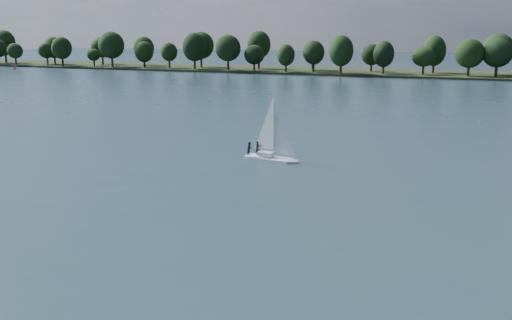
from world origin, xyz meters
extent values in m
plane|color=#233342|center=(0.00, 100.00, 0.00)|extent=(700.00, 700.00, 0.00)
cube|color=black|center=(0.00, 212.00, 0.00)|extent=(660.00, 40.00, 1.50)
cube|color=white|center=(9.19, 51.50, 0.00)|extent=(7.12, 2.96, 0.81)
cube|color=white|center=(9.19, 51.50, 0.81)|extent=(2.19, 1.51, 0.51)
cylinder|color=#AFB0B6|center=(9.19, 51.50, 4.62)|extent=(0.12, 0.12, 8.12)
imported|color=black|center=(7.33, 51.92, 1.43)|extent=(0.55, 0.72, 1.75)
imported|color=black|center=(6.53, 51.21, 1.43)|extent=(0.74, 0.91, 1.75)
cube|color=white|center=(-146.99, 170.52, 0.00)|extent=(2.72, 2.16, 0.41)
cylinder|color=silver|center=(-146.99, 170.52, 2.06)|extent=(0.07, 0.07, 3.66)
cube|color=#505254|center=(-156.07, 191.37, 0.00)|extent=(4.35, 2.87, 0.50)
camera|label=1|loc=(34.05, -16.79, 16.58)|focal=40.00mm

